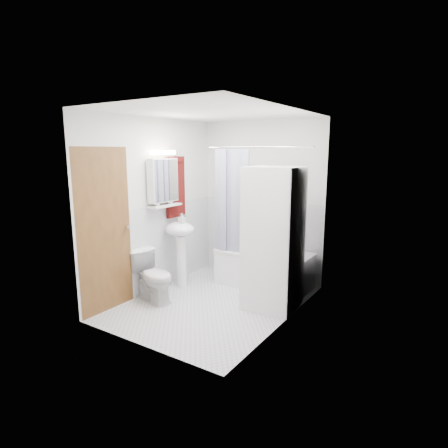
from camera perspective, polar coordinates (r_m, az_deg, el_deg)
The scene contains 20 objects.
floor at distance 5.00m, azimuth -1.58°, elevation -11.88°, with size 2.60×2.60×0.00m, color silver.
room_walls at distance 4.63m, azimuth -1.68°, elevation 5.33°, with size 2.60×2.60×2.60m.
wainscot at distance 5.03m, azimuth 0.27°, elevation -4.48°, with size 1.98×2.58×2.58m.
door at distance 4.91m, azimuth -14.53°, elevation -0.44°, with size 0.05×2.00×2.00m.
bathtub at distance 5.52m, azimuth 6.10°, elevation -6.52°, with size 1.36×0.64×0.52m.
tub_spout at distance 5.59m, azimuth 9.57°, elevation -0.52°, with size 0.04×0.04×0.12m, color silver.
curtain_rod at distance 5.03m, azimuth 5.13°, elevation 11.61°, with size 0.02×0.02×1.54m, color silver.
shower_curtain at distance 5.27m, azimuth 1.19°, elevation 3.45°, with size 0.55×0.02×1.45m.
sink at distance 5.41m, azimuth -6.67°, elevation -2.32°, with size 0.44×0.37×1.04m.
medicine_cabinet at distance 5.26m, azimuth -9.26°, elevation 6.74°, with size 0.13×0.50×0.71m.
shelf at distance 5.29m, azimuth -9.02°, elevation 2.79°, with size 0.18×0.54×0.03m, color silver.
shower_caddy at distance 5.51m, azimuth 10.11°, elevation 2.56°, with size 0.22×0.06×0.02m, color silver.
towel at distance 5.51m, azimuth -7.40°, elevation 5.75°, with size 0.07×0.37×0.89m.
washer_dryer at distance 4.67m, azimuth 7.51°, elevation -2.21°, with size 0.67×0.66×1.77m.
toilet at distance 5.05m, azimuth -10.75°, elevation -7.84°, with size 0.38×0.67×0.66m, color white.
soap_pump at distance 5.33m, azimuth -6.42°, elevation 0.18°, with size 0.08×0.17×0.08m, color gray.
shelf_bottle at distance 5.17m, azimuth -10.15°, elevation 3.10°, with size 0.07×0.18×0.07m, color gray.
shelf_cup at distance 5.37m, azimuth -8.19°, elevation 3.62°, with size 0.10×0.09×0.10m, color gray.
shampoo_a at distance 5.56m, azimuth 8.62°, elevation 3.48°, with size 0.13×0.17×0.13m, color gray.
shampoo_b at distance 5.52m, azimuth 9.75°, elevation 3.12°, with size 0.08×0.21×0.08m, color #215584.
Camera 1 is at (2.61, -3.79, 1.95)m, focal length 30.00 mm.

